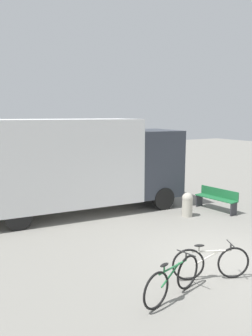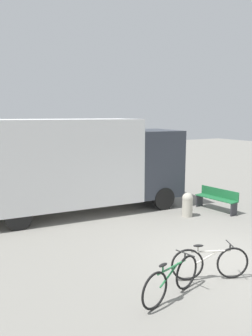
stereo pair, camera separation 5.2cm
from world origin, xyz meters
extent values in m
plane|color=gray|center=(0.00, 0.00, 0.00)|extent=(60.00, 60.00, 0.00)
cube|color=white|center=(-2.33, 5.47, 1.87)|extent=(5.69, 2.77, 2.91)
cube|color=#333842|center=(1.29, 5.19, 1.65)|extent=(1.92, 2.38, 2.48)
cylinder|color=black|center=(1.37, 6.19, 0.41)|extent=(0.85, 0.34, 0.83)
cylinder|color=black|center=(1.21, 4.18, 0.41)|extent=(0.85, 0.34, 0.83)
cylinder|color=black|center=(-3.76, 6.60, 0.41)|extent=(0.85, 0.34, 0.83)
cylinder|color=black|center=(-3.92, 4.59, 0.41)|extent=(0.85, 0.34, 0.83)
cube|color=#1E6638|center=(2.77, 3.06, 0.47)|extent=(0.63, 1.66, 0.04)
cube|color=#1E6638|center=(2.96, 3.09, 0.62)|extent=(0.27, 1.60, 0.35)
cube|color=#2D2D33|center=(2.89, 2.31, 0.22)|extent=(0.34, 0.10, 0.45)
cube|color=#2D2D33|center=(2.66, 3.81, 0.22)|extent=(0.34, 0.10, 0.45)
torus|color=black|center=(-2.66, -0.92, 0.35)|extent=(0.69, 0.23, 0.70)
torus|color=black|center=(-1.71, -0.66, 0.35)|extent=(0.69, 0.23, 0.70)
cylinder|color=#26723F|center=(-2.19, -0.79, 0.63)|extent=(0.82, 0.26, 0.04)
cylinder|color=#26723F|center=(-2.26, -0.81, 0.50)|extent=(0.55, 0.18, 0.33)
cylinder|color=#26723F|center=(-2.45, -0.86, 0.69)|extent=(0.03, 0.03, 0.12)
ellipsoid|color=black|center=(-2.45, -0.86, 0.77)|extent=(0.24, 0.14, 0.05)
cylinder|color=black|center=(-1.78, -0.68, 0.71)|extent=(0.03, 0.03, 0.15)
cylinder|color=black|center=(-1.78, -0.68, 0.78)|extent=(0.14, 0.43, 0.02)
torus|color=black|center=(-1.48, -0.41, 0.35)|extent=(0.66, 0.33, 0.70)
torus|color=black|center=(-0.58, -0.81, 0.35)|extent=(0.66, 0.33, 0.70)
cylinder|color=silver|center=(-1.03, -0.61, 0.63)|extent=(0.78, 0.38, 0.04)
cylinder|color=silver|center=(-1.10, -0.58, 0.50)|extent=(0.52, 0.26, 0.33)
cylinder|color=silver|center=(-1.28, -0.50, 0.69)|extent=(0.03, 0.03, 0.12)
ellipsoid|color=black|center=(-1.28, -0.50, 0.77)|extent=(0.24, 0.17, 0.05)
cylinder|color=black|center=(-0.65, -0.78, 0.71)|extent=(0.03, 0.03, 0.15)
cylinder|color=black|center=(-0.65, -0.78, 0.78)|extent=(0.20, 0.41, 0.02)
cylinder|color=#B2AD9E|center=(1.43, 3.06, 0.32)|extent=(0.36, 0.36, 0.64)
sphere|color=#B2AD9E|center=(1.43, 3.06, 0.64)|extent=(0.38, 0.38, 0.38)
camera|label=1|loc=(-5.84, -5.38, 3.48)|focal=35.00mm
camera|label=2|loc=(-5.80, -5.40, 3.48)|focal=35.00mm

